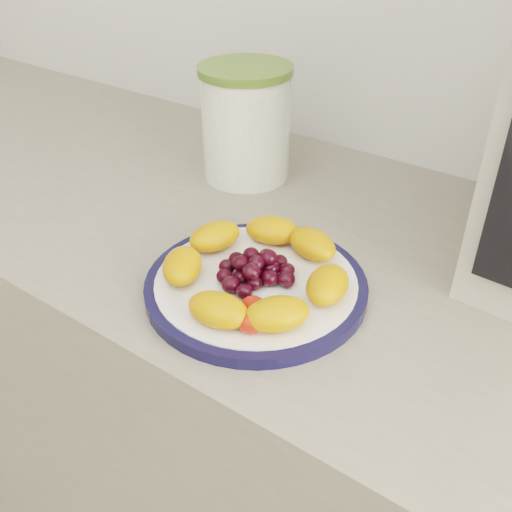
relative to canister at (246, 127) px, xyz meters
The scene contains 7 objects.
counter 0.63m from the canister, 18.64° to the right, with size 3.50×0.60×0.90m, color gray.
cabinet_face 0.65m from the canister, 18.64° to the right, with size 3.48×0.58×0.84m, color #7E6144.
plate_rim 0.32m from the canister, 51.61° to the right, with size 0.26×0.26×0.01m, color #101134.
plate_face 0.32m from the canister, 51.61° to the right, with size 0.24×0.24×0.02m, color white.
canister is the anchor object (origin of this frame).
canister_lid 0.09m from the canister, ahead, with size 0.14×0.14×0.01m, color #55702B.
fruit_plate 0.32m from the canister, 51.32° to the right, with size 0.23×0.23×0.03m.
Camera 1 is at (0.20, 0.62, 1.31)m, focal length 40.00 mm.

